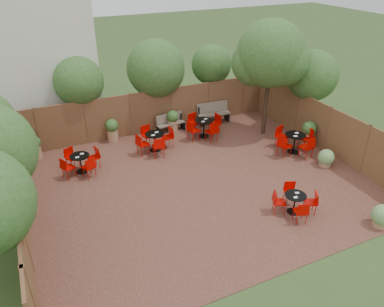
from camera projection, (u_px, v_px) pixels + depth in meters
name	position (u px, v px, depth m)	size (l,w,h in m)	color
ground	(199.00, 183.00, 14.00)	(80.00, 80.00, 0.00)	#354F23
courtyard_paving	(199.00, 182.00, 14.00)	(12.00, 10.00, 0.02)	#3A2018
fence_back	(152.00, 111.00, 17.49)	(12.00, 0.08, 2.00)	brown
fence_left	(20.00, 201.00, 11.29)	(0.08, 10.00, 2.00)	brown
fence_right	(327.00, 129.00, 15.75)	(0.08, 10.00, 2.00)	brown
neighbour_building	(31.00, 42.00, 16.76)	(5.00, 4.00, 8.00)	beige
overhang_foliage	(118.00, 103.00, 13.69)	(15.73, 10.73, 2.72)	#29521A
courtyard_tree	(270.00, 57.00, 15.98)	(2.98, 2.92, 5.19)	black
park_bench_left	(170.00, 122.00, 17.73)	(1.40, 0.60, 0.84)	brown
park_bench_right	(213.00, 113.00, 18.56)	(1.66, 0.63, 1.01)	brown
bistro_tables	(206.00, 148.00, 15.44)	(10.14, 7.91, 0.96)	black
planters	(171.00, 132.00, 16.52)	(11.51, 4.62, 1.12)	#996E4C
low_shrubs	(369.00, 192.00, 12.82)	(1.78, 4.27, 0.74)	#996E4C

